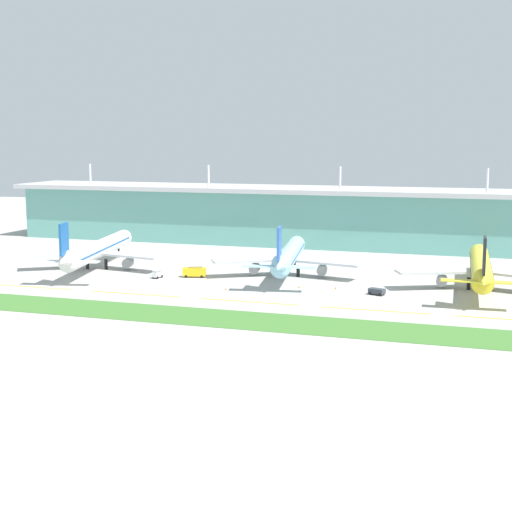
{
  "coord_description": "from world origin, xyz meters",
  "views": [
    {
      "loc": [
        59.16,
        -189.37,
        43.19
      ],
      "look_at": [
        -11.76,
        33.25,
        7.0
      ],
      "focal_mm": 52.83,
      "sensor_mm": 36.0,
      "label": 1
    }
  ],
  "objects_px": {
    "airliner_far": "(481,267)",
    "fuel_truck": "(195,270)",
    "airliner_near": "(98,250)",
    "baggage_cart": "(157,274)",
    "airliner_middle": "(289,256)",
    "safety_cone_nose_front": "(226,289)",
    "safety_cone_left_wingtip": "(299,287)",
    "pushback_tug": "(377,291)",
    "safety_cone_right_wingtip": "(335,288)"
  },
  "relations": [
    {
      "from": "airliner_far",
      "to": "fuel_truck",
      "type": "relative_size",
      "value": 8.69
    },
    {
      "from": "airliner_near",
      "to": "airliner_far",
      "type": "bearing_deg",
      "value": 0.9
    },
    {
      "from": "fuel_truck",
      "to": "baggage_cart",
      "type": "height_order",
      "value": "fuel_truck"
    },
    {
      "from": "airliner_middle",
      "to": "safety_cone_nose_front",
      "type": "distance_m",
      "value": 30.88
    },
    {
      "from": "safety_cone_nose_front",
      "to": "fuel_truck",
      "type": "bearing_deg",
      "value": 134.73
    },
    {
      "from": "airliner_far",
      "to": "safety_cone_left_wingtip",
      "type": "bearing_deg",
      "value": -164.34
    },
    {
      "from": "safety_cone_left_wingtip",
      "to": "airliner_near",
      "type": "bearing_deg",
      "value": 170.48
    },
    {
      "from": "airliner_middle",
      "to": "baggage_cart",
      "type": "bearing_deg",
      "value": -156.68
    },
    {
      "from": "airliner_far",
      "to": "baggage_cart",
      "type": "height_order",
      "value": "airliner_far"
    },
    {
      "from": "safety_cone_left_wingtip",
      "to": "pushback_tug",
      "type": "bearing_deg",
      "value": -7.67
    },
    {
      "from": "airliner_far",
      "to": "baggage_cart",
      "type": "xyz_separation_m",
      "value": [
        -97.36,
        -12.21,
        -5.19
      ]
    },
    {
      "from": "baggage_cart",
      "to": "safety_cone_right_wingtip",
      "type": "height_order",
      "value": "baggage_cart"
    },
    {
      "from": "airliner_near",
      "to": "safety_cone_left_wingtip",
      "type": "relative_size",
      "value": 101.45
    },
    {
      "from": "airliner_near",
      "to": "fuel_truck",
      "type": "height_order",
      "value": "airliner_near"
    },
    {
      "from": "baggage_cart",
      "to": "safety_cone_nose_front",
      "type": "xyz_separation_m",
      "value": [
        27.11,
        -11.57,
        -0.91
      ]
    },
    {
      "from": "airliner_middle",
      "to": "baggage_cart",
      "type": "height_order",
      "value": "airliner_middle"
    },
    {
      "from": "safety_cone_left_wingtip",
      "to": "safety_cone_nose_front",
      "type": "distance_m",
      "value": 21.68
    },
    {
      "from": "airliner_middle",
      "to": "safety_cone_nose_front",
      "type": "height_order",
      "value": "airliner_middle"
    },
    {
      "from": "airliner_far",
      "to": "safety_cone_right_wingtip",
      "type": "height_order",
      "value": "airliner_far"
    },
    {
      "from": "airliner_far",
      "to": "safety_cone_right_wingtip",
      "type": "relative_size",
      "value": 94.41
    },
    {
      "from": "fuel_truck",
      "to": "safety_cone_right_wingtip",
      "type": "height_order",
      "value": "fuel_truck"
    },
    {
      "from": "airliner_far",
      "to": "pushback_tug",
      "type": "height_order",
      "value": "airliner_far"
    },
    {
      "from": "fuel_truck",
      "to": "safety_cone_left_wingtip",
      "type": "xyz_separation_m",
      "value": [
        35.77,
        -6.92,
        -1.91
      ]
    },
    {
      "from": "safety_cone_left_wingtip",
      "to": "safety_cone_right_wingtip",
      "type": "height_order",
      "value": "same"
    },
    {
      "from": "safety_cone_nose_front",
      "to": "safety_cone_right_wingtip",
      "type": "distance_m",
      "value": 32.02
    },
    {
      "from": "pushback_tug",
      "to": "fuel_truck",
      "type": "distance_m",
      "value": 60.0
    },
    {
      "from": "airliner_middle",
      "to": "safety_cone_right_wingtip",
      "type": "xyz_separation_m",
      "value": [
        18.83,
        -17.13,
        -6.1
      ]
    },
    {
      "from": "pushback_tug",
      "to": "safety_cone_nose_front",
      "type": "relative_size",
      "value": 7.06
    },
    {
      "from": "airliner_far",
      "to": "safety_cone_right_wingtip",
      "type": "bearing_deg",
      "value": -162.33
    },
    {
      "from": "airliner_near",
      "to": "airliner_middle",
      "type": "bearing_deg",
      "value": 5.5
    },
    {
      "from": "pushback_tug",
      "to": "safety_cone_nose_front",
      "type": "distance_m",
      "value": 43.31
    },
    {
      "from": "safety_cone_right_wingtip",
      "to": "airliner_near",
      "type": "bearing_deg",
      "value": 172.63
    },
    {
      "from": "fuel_truck",
      "to": "safety_cone_right_wingtip",
      "type": "bearing_deg",
      "value": -6.74
    },
    {
      "from": "safety_cone_left_wingtip",
      "to": "safety_cone_nose_front",
      "type": "bearing_deg",
      "value": -153.89
    },
    {
      "from": "airliner_far",
      "to": "pushback_tug",
      "type": "distance_m",
      "value": 32.9
    },
    {
      "from": "baggage_cart",
      "to": "safety_cone_right_wingtip",
      "type": "relative_size",
      "value": 5.49
    },
    {
      "from": "airliner_middle",
      "to": "airliner_near",
      "type": "bearing_deg",
      "value": -174.5
    },
    {
      "from": "pushback_tug",
      "to": "fuel_truck",
      "type": "xyz_separation_m",
      "value": [
        -59.14,
        10.06,
        1.16
      ]
    },
    {
      "from": "airliner_near",
      "to": "pushback_tug",
      "type": "bearing_deg",
      "value": -9.07
    },
    {
      "from": "safety_cone_right_wingtip",
      "to": "safety_cone_left_wingtip",
      "type": "bearing_deg",
      "value": -172.29
    },
    {
      "from": "airliner_far",
      "to": "safety_cone_nose_front",
      "type": "relative_size",
      "value": 94.41
    },
    {
      "from": "pushback_tug",
      "to": "baggage_cart",
      "type": "height_order",
      "value": "baggage_cart"
    },
    {
      "from": "baggage_cart",
      "to": "airliner_middle",
      "type": "bearing_deg",
      "value": 23.32
    },
    {
      "from": "safety_cone_right_wingtip",
      "to": "safety_cone_nose_front",
      "type": "bearing_deg",
      "value": -159.95
    },
    {
      "from": "airliner_near",
      "to": "airliner_middle",
      "type": "relative_size",
      "value": 1.13
    },
    {
      "from": "airliner_middle",
      "to": "airliner_far",
      "type": "distance_m",
      "value": 59.16
    },
    {
      "from": "airliner_near",
      "to": "safety_cone_nose_front",
      "type": "height_order",
      "value": "airliner_near"
    },
    {
      "from": "airliner_far",
      "to": "pushback_tug",
      "type": "bearing_deg",
      "value": -147.62
    },
    {
      "from": "airliner_middle",
      "to": "airliner_far",
      "type": "relative_size",
      "value": 0.95
    },
    {
      "from": "airliner_far",
      "to": "pushback_tug",
      "type": "xyz_separation_m",
      "value": [
        -27.42,
        -17.38,
        -5.35
      ]
    }
  ]
}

